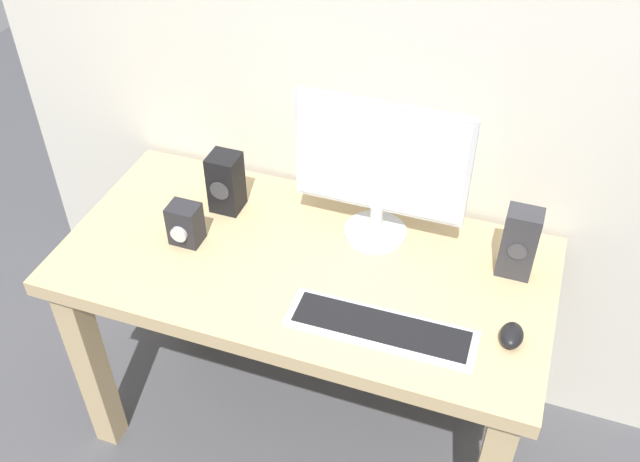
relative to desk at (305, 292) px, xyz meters
The scene contains 8 objects.
ground_plane 0.64m from the desk, ahead, with size 6.00×6.00×0.00m, color #4C4C51.
desk is the anchor object (origin of this frame).
monitor 0.43m from the desk, 49.17° to the left, with size 0.48×0.18×0.43m.
keyboard_primary 0.35m from the desk, 33.48° to the right, with size 0.48×0.13×0.02m.
mouse 0.61m from the desk, 10.14° to the right, with size 0.06×0.08×0.04m, color black.
speaker_right 0.62m from the desk, 15.08° to the left, with size 0.09×0.08×0.21m.
speaker_left 0.40m from the desk, 154.13° to the left, with size 0.09×0.09×0.19m.
audio_controller 0.39m from the desk, behind, with size 0.09×0.08×0.12m.
Camera 1 is at (0.53, -1.36, 2.12)m, focal length 40.27 mm.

